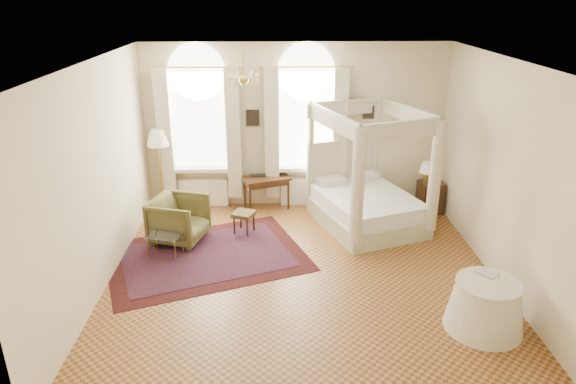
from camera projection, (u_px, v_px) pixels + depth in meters
name	position (u px, v px, depth m)	size (l,w,h in m)	color
ground	(302.00, 276.00, 8.08)	(6.00, 6.00, 0.00)	#A2642F
room_walls	(304.00, 156.00, 7.35)	(6.00, 6.00, 6.00)	beige
window_left	(200.00, 137.00, 10.16)	(1.62, 0.27, 3.29)	white
window_right	(306.00, 136.00, 10.21)	(1.62, 0.27, 3.29)	white
chandelier	(244.00, 78.00, 8.11)	(0.51, 0.45, 0.50)	#AD9339
wall_pictures	(300.00, 115.00, 10.15)	(2.54, 0.03, 0.39)	black
canopy_bed	(367.00, 200.00, 9.67)	(2.27, 2.50, 2.25)	#B8BB98
nightstand	(430.00, 197.00, 10.33)	(0.45, 0.41, 0.64)	#3D2010
nightstand_lamp	(427.00, 169.00, 10.15)	(0.28, 0.28, 0.40)	#AD9339
writing_desk	(266.00, 182.00, 10.36)	(1.03, 0.77, 0.69)	#3D2010
laptop	(259.00, 175.00, 10.42)	(0.35, 0.23, 0.03)	black
stool	(244.00, 216.00, 9.42)	(0.47, 0.47, 0.41)	#45371D
armchair	(179.00, 220.00, 9.10)	(0.87, 0.90, 0.81)	#4B4520
coffee_table	(165.00, 237.00, 8.60)	(0.63, 0.51, 0.38)	white
floor_lamp	(158.00, 142.00, 9.99)	(0.44, 0.44, 1.69)	#AD9339
oriental_rug	(207.00, 256.00, 8.68)	(3.80, 3.27, 0.01)	#3E100E
side_table	(485.00, 306.00, 6.73)	(1.02, 1.02, 0.70)	white
book	(483.00, 275.00, 6.74)	(0.20, 0.26, 0.02)	black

